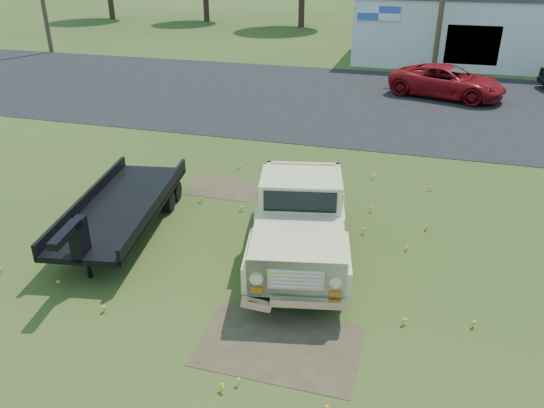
{
  "coord_description": "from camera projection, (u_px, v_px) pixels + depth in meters",
  "views": [
    {
      "loc": [
        3.52,
        -10.56,
        6.8
      ],
      "look_at": [
        0.21,
        1.0,
        0.92
      ],
      "focal_mm": 35.0,
      "sensor_mm": 36.0,
      "label": 1
    }
  ],
  "objects": [
    {
      "name": "dirt_patch_b",
      "position": [
        226.0,
        188.0,
        16.5
      ],
      "size": [
        2.2,
        1.6,
        0.01
      ],
      "primitive_type": "cube",
      "color": "#433524",
      "rests_on": "ground"
    },
    {
      "name": "vintage_pickup_truck",
      "position": [
        300.0,
        216.0,
        12.54
      ],
      "size": [
        3.31,
        6.03,
        2.07
      ],
      "primitive_type": null,
      "rotation": [
        0.0,
        0.0,
        0.2
      ],
      "color": "beige",
      "rests_on": "ground"
    },
    {
      "name": "asphalt_lot",
      "position": [
        346.0,
        100.0,
        25.93
      ],
      "size": [
        90.0,
        14.0,
        0.02
      ],
      "primitive_type": "cube",
      "color": "black",
      "rests_on": "ground"
    },
    {
      "name": "commercial_building",
      "position": [
        470.0,
        27.0,
        33.89
      ],
      "size": [
        14.2,
        8.2,
        4.15
      ],
      "color": "silver",
      "rests_on": "ground"
    },
    {
      "name": "dirt_patch_a",
      "position": [
        279.0,
        345.0,
        10.02
      ],
      "size": [
        3.0,
        2.0,
        0.01
      ],
      "primitive_type": "cube",
      "color": "#433524",
      "rests_on": "ground"
    },
    {
      "name": "flatbed_trailer",
      "position": [
        122.0,
        203.0,
        13.71
      ],
      "size": [
        2.93,
        6.15,
        1.61
      ],
      "primitive_type": null,
      "rotation": [
        0.0,
        0.0,
        0.17
      ],
      "color": "black",
      "rests_on": "ground"
    },
    {
      "name": "red_pickup",
      "position": [
        447.0,
        82.0,
        26.05
      ],
      "size": [
        6.0,
        4.07,
        1.53
      ],
      "primitive_type": "imported",
      "rotation": [
        0.0,
        0.0,
        1.26
      ],
      "color": "maroon",
      "rests_on": "ground"
    },
    {
      "name": "ground",
      "position": [
        252.0,
        254.0,
        12.98
      ],
      "size": [
        140.0,
        140.0,
        0.0
      ],
      "primitive_type": "plane",
      "color": "#2D4415",
      "rests_on": "ground"
    }
  ]
}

